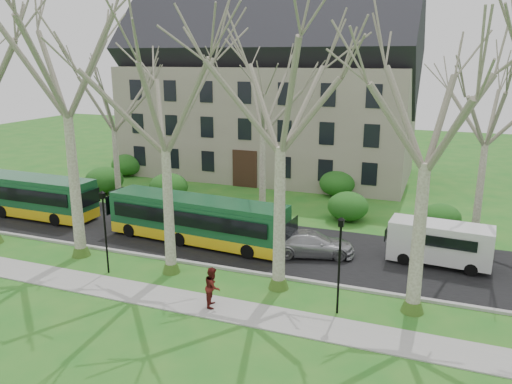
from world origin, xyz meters
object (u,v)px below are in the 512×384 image
bus_lead (20,194)px  bus_follow (197,219)px  van_a (440,244)px  pedestrian_b (213,287)px  sedan (312,244)px

bus_lead → bus_follow: (14.15, -0.49, -0.05)m
bus_follow → van_a: (13.67, 1.52, -0.26)m
van_a → pedestrian_b: 12.60m
bus_lead → bus_follow: size_ratio=1.04×
bus_follow → pedestrian_b: bearing=-53.4°
bus_lead → sedan: 21.14m
bus_follow → van_a: size_ratio=2.15×
sedan → van_a: bearing=-96.2°
bus_follow → sedan: (6.97, 0.34, -0.71)m
bus_lead → pedestrian_b: size_ratio=6.37×
pedestrian_b → bus_lead: bearing=50.9°
bus_lead → van_a: size_ratio=2.23×
bus_follow → pedestrian_b: size_ratio=6.14×
bus_follow → sedan: bearing=7.4°
bus_lead → pedestrian_b: (18.50, -7.44, -0.54)m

